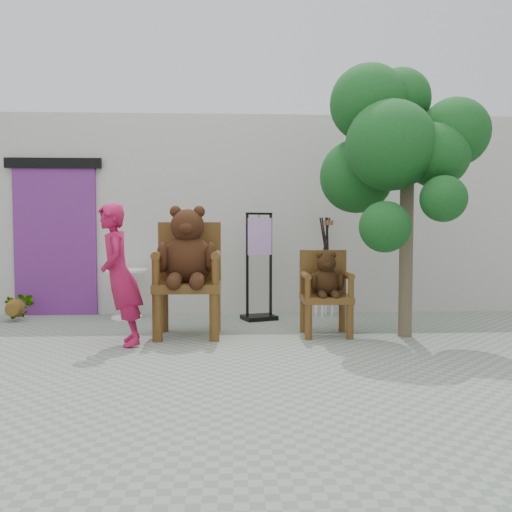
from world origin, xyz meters
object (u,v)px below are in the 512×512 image
(cafe_table, at_px, (126,288))
(stool_bucket, at_px, (324,272))
(chair_small, at_px, (326,285))
(person, at_px, (120,275))
(display_stand, at_px, (259,279))
(tree, at_px, (398,144))
(chair_big, at_px, (188,261))

(cafe_table, distance_m, stool_bucket, 2.89)
(chair_small, bearing_deg, stool_bucket, 80.69)
(person, distance_m, cafe_table, 1.86)
(cafe_table, relative_size, display_stand, 0.47)
(chair_small, bearing_deg, cafe_table, 153.57)
(display_stand, xyz_separation_m, tree, (1.58, -1.22, 1.71))
(person, bearing_deg, display_stand, 121.06)
(cafe_table, bearing_deg, stool_bucket, 2.55)
(display_stand, bearing_deg, chair_small, -76.55)
(person, xyz_separation_m, stool_bucket, (2.61, 1.93, -0.14))
(chair_big, xyz_separation_m, stool_bucket, (1.90, 1.41, -0.26))
(chair_big, relative_size, cafe_table, 2.22)
(cafe_table, bearing_deg, person, -81.27)
(chair_small, height_order, person, person)
(person, relative_size, display_stand, 1.04)
(chair_small, xyz_separation_m, person, (-2.37, -0.49, 0.17))
(chair_small, bearing_deg, display_stand, 123.90)
(chair_big, distance_m, chair_small, 1.69)
(person, bearing_deg, chair_big, 112.85)
(cafe_table, height_order, display_stand, display_stand)
(chair_small, distance_m, person, 2.43)
(chair_small, distance_m, stool_bucket, 1.46)
(chair_small, height_order, tree, tree)
(chair_small, relative_size, stool_bucket, 0.71)
(tree, bearing_deg, chair_small, 172.76)
(person, xyz_separation_m, tree, (3.20, 0.38, 1.51))
(cafe_table, xyz_separation_m, tree, (3.48, -1.42, 1.85))
(person, distance_m, stool_bucket, 3.25)
(cafe_table, relative_size, stool_bucket, 0.48)
(stool_bucket, bearing_deg, chair_big, -143.44)
(cafe_table, bearing_deg, display_stand, -6.03)
(chair_small, distance_m, display_stand, 1.34)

